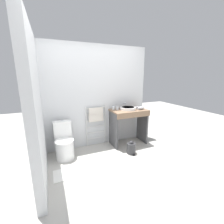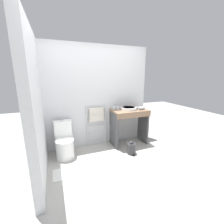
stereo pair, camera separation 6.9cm
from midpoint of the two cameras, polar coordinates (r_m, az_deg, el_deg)
The scene contains 13 objects.
ground_plane at distance 2.88m, azimuth 2.75°, elevation -22.90°, with size 12.00×12.00×0.00m, color #B2AFA8.
wall_back at distance 3.69m, azimuth -6.78°, elevation 5.69°, with size 2.65×0.12×2.42m, color silver.
wall_side at distance 2.82m, azimuth -27.54°, elevation 1.77°, with size 0.12×2.04×2.42m, color silver.
toilet at distance 3.43m, azimuth -18.31°, elevation -11.41°, with size 0.39×0.52×0.77m.
towel_radiator at distance 3.68m, azimuth -6.64°, elevation -2.32°, with size 0.51×0.06×1.00m.
vanity_counter at distance 3.80m, azimuth 5.88°, elevation -3.60°, with size 0.88×0.55×0.90m.
sink_basin at distance 3.74m, azimuth 5.60°, elevation 1.46°, with size 0.40×0.40×0.06m.
faucet at distance 3.90m, azimuth 4.19°, elevation 2.93°, with size 0.02×0.10×0.15m.
cup_near_wall at distance 3.72m, azimuth 0.11°, elevation 1.64°, with size 0.08×0.08×0.09m.
cup_near_edge at distance 3.71m, azimuth 1.55°, elevation 1.63°, with size 0.07×0.07×0.09m.
hair_dryer at distance 3.77m, azimuth 10.25°, elevation 1.53°, with size 0.20×0.16×0.08m.
trash_bin at distance 3.49m, azimuth 6.77°, elevation -13.43°, with size 0.20×0.24×0.31m.
bath_mat at distance 3.02m, azimuth -16.46°, elevation -21.42°, with size 0.56×0.36×0.01m, color silver.
Camera 1 is at (-1.05, -2.06, 1.72)m, focal length 24.00 mm.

